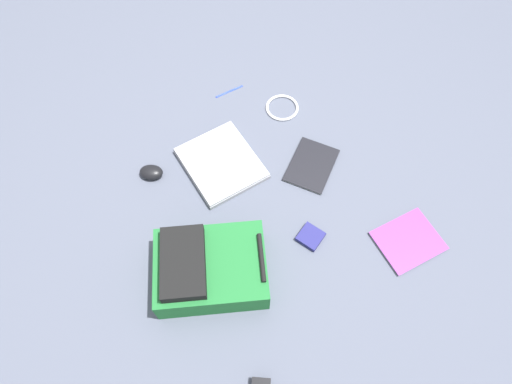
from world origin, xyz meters
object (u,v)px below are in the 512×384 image
object	(u,v)px
book_blue	(408,241)
pen_black	(229,91)
computer_mouse	(151,172)
earbud_pouch	(310,237)
backpack	(208,268)
cable_coil	(282,108)
laptop	(221,163)
book_comic	(312,165)

from	to	relation	value
book_blue	pen_black	xyz separation A→B (m)	(1.01, -0.07, -0.00)
pen_black	computer_mouse	bearing A→B (deg)	98.62
pen_black	earbud_pouch	distance (m)	0.79
backpack	pen_black	distance (m)	0.87
computer_mouse	earbud_pouch	world-z (taller)	computer_mouse
cable_coil	pen_black	distance (m)	0.26
backpack	pen_black	bearing A→B (deg)	-50.10
laptop	cable_coil	world-z (taller)	laptop
laptop	computer_mouse	size ratio (longest dim) A/B	4.02
backpack	cable_coil	xyz separation A→B (m)	(0.32, -0.76, -0.07)
laptop	book_blue	xyz separation A→B (m)	(-0.76, -0.24, -0.01)
computer_mouse	backpack	bearing A→B (deg)	37.66
laptop	book_comic	bearing A→B (deg)	-137.71
pen_black	laptop	bearing A→B (deg)	129.87
book_comic	pen_black	bearing A→B (deg)	-5.88
book_comic	computer_mouse	xyz separation A→B (m)	(0.45, 0.48, 0.02)
laptop	earbud_pouch	world-z (taller)	laptop
book_comic	cable_coil	bearing A→B (deg)	-26.72
computer_mouse	cable_coil	world-z (taller)	computer_mouse
pen_black	backpack	bearing A→B (deg)	129.90
computer_mouse	pen_black	bearing A→B (deg)	152.22
backpack	laptop	world-z (taller)	backpack
book_comic	computer_mouse	distance (m)	0.66
earbud_pouch	book_comic	bearing A→B (deg)	-51.39
book_comic	cable_coil	distance (m)	0.32
computer_mouse	earbud_pouch	xyz separation A→B (m)	(-0.65, -0.22, -0.01)
pen_black	book_blue	bearing A→B (deg)	176.16
backpack	computer_mouse	bearing A→B (deg)	-15.94
backpack	pen_black	xyz separation A→B (m)	(0.56, -0.67, -0.07)
cable_coil	book_comic	bearing A→B (deg)	153.28
cable_coil	laptop	bearing A→B (deg)	91.96
book_comic	earbud_pouch	size ratio (longest dim) A/B	3.20
laptop	book_blue	size ratio (longest dim) A/B	1.35
book_blue	pen_black	size ratio (longest dim) A/B	2.06
pen_black	earbud_pouch	xyz separation A→B (m)	(-0.73, 0.31, 0.01)
book_blue	book_comic	world-z (taller)	book_blue
book_blue	cable_coil	xyz separation A→B (m)	(0.77, -0.16, -0.00)
laptop	pen_black	xyz separation A→B (m)	(0.26, -0.31, -0.01)
backpack	book_blue	world-z (taller)	backpack
book_comic	earbud_pouch	world-z (taller)	earbud_pouch
laptop	book_blue	distance (m)	0.79
backpack	computer_mouse	size ratio (longest dim) A/B	5.05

